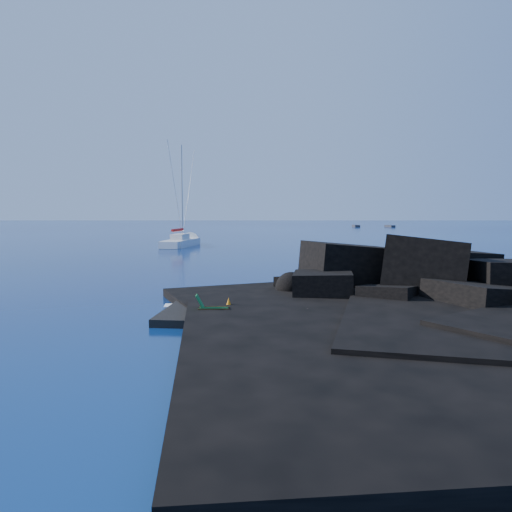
{
  "coord_description": "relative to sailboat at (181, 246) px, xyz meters",
  "views": [
    {
      "loc": [
        4.54,
        -22.76,
        5.02
      ],
      "look_at": [
        4.48,
        9.27,
        2.0
      ],
      "focal_mm": 35.0,
      "sensor_mm": 36.0,
      "label": 1
    }
  ],
  "objects": [
    {
      "name": "ground",
      "position": [
        5.71,
        -44.6,
        0.0
      ],
      "size": [
        400.0,
        400.0,
        0.0
      ],
      "primitive_type": "plane",
      "color": "#040C3C",
      "rests_on": "ground"
    },
    {
      "name": "headland",
      "position": [
        18.71,
        -41.6,
        0.0
      ],
      "size": [
        24.0,
        24.0,
        3.6
      ],
      "primitive_type": null,
      "color": "black",
      "rests_on": "ground"
    },
    {
      "name": "beach",
      "position": [
        10.21,
        -44.1,
        0.0
      ],
      "size": [
        9.08,
        6.86,
        0.7
      ],
      "primitive_type": "cube",
      "rotation": [
        0.0,
        0.0,
        -0.1
      ],
      "color": "black",
      "rests_on": "ground"
    },
    {
      "name": "surf_foam",
      "position": [
        10.71,
        -39.6,
        0.0
      ],
      "size": [
        10.0,
        8.0,
        0.06
      ],
      "primitive_type": null,
      "color": "white",
      "rests_on": "ground"
    },
    {
      "name": "sailboat",
      "position": [
        0.0,
        0.0,
        0.0
      ],
      "size": [
        5.07,
        13.38,
        13.74
      ],
      "primitive_type": null,
      "rotation": [
        0.0,
        0.0,
        -0.18
      ],
      "color": "white",
      "rests_on": "ground"
    },
    {
      "name": "deck_chair",
      "position": [
        8.35,
        -45.59,
        0.84
      ],
      "size": [
        1.43,
        0.64,
        0.98
      ],
      "primitive_type": null,
      "rotation": [
        0.0,
        0.0,
        0.01
      ],
      "color": "#186C31",
      "rests_on": "beach"
    },
    {
      "name": "towel",
      "position": [
        12.05,
        -45.68,
        0.38
      ],
      "size": [
        2.1,
        1.26,
        0.05
      ],
      "primitive_type": "cube",
      "rotation": [
        0.0,
        0.0,
        0.17
      ],
      "color": "white",
      "rests_on": "beach"
    },
    {
      "name": "sunbather",
      "position": [
        12.05,
        -45.68,
        0.52
      ],
      "size": [
        1.84,
        0.74,
        0.24
      ],
      "primitive_type": null,
      "rotation": [
        0.0,
        0.0,
        0.17
      ],
      "color": "tan",
      "rests_on": "towel"
    },
    {
      "name": "marker_cone",
      "position": [
        8.95,
        -44.69,
        0.65
      ],
      "size": [
        0.42,
        0.42,
        0.6
      ],
      "primitive_type": "cone",
      "rotation": [
        0.0,
        0.0,
        -0.07
      ],
      "color": "orange",
      "rests_on": "beach"
    },
    {
      "name": "distant_boat_a",
      "position": [
        38.14,
        73.07,
        0.0
      ],
      "size": [
        1.5,
        4.56,
        0.6
      ],
      "primitive_type": "cube",
      "rotation": [
        0.0,
        0.0,
        0.02
      ],
      "color": "#2B2A30",
      "rests_on": "ground"
    },
    {
      "name": "distant_boat_b",
      "position": [
        47.62,
        72.81,
        0.0
      ],
      "size": [
        2.14,
        4.29,
        0.55
      ],
      "primitive_type": "cube",
      "rotation": [
        0.0,
        0.0,
        0.22
      ],
      "color": "#29292F",
      "rests_on": "ground"
    }
  ]
}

